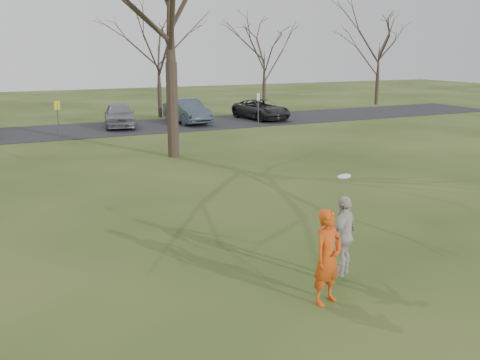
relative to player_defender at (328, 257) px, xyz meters
name	(u,v)px	position (x,y,z in m)	size (l,w,h in m)	color
ground	(329,298)	(0.17, 0.13, -0.93)	(120.00, 120.00, 0.00)	#1E380F
parking_strip	(87,130)	(0.17, 25.13, -0.91)	(62.00, 6.50, 0.04)	black
player_defender	(328,257)	(0.00, 0.00, 0.00)	(0.68, 0.44, 1.85)	#CE4711
car_4	(119,115)	(2.25, 25.53, -0.14)	(1.77, 4.40, 1.50)	slate
car_5	(187,111)	(6.67, 25.48, -0.11)	(1.64, 4.70, 1.55)	#333F4C
car_6	(261,109)	(11.97, 25.09, -0.21)	(2.23, 4.83, 1.34)	black
catching_play	(344,235)	(0.87, 0.68, 0.08)	(1.06, 0.88, 2.08)	beige
sign_yellow	(58,113)	(-1.83, 22.13, 0.52)	(0.35, 0.35, 2.08)	#47474C
sign_white	(258,103)	(10.17, 22.13, 0.52)	(0.35, 0.35, 2.08)	#47474C
small_tree_row	(134,62)	(4.56, 30.19, 2.97)	(55.00, 5.90, 8.50)	#352821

